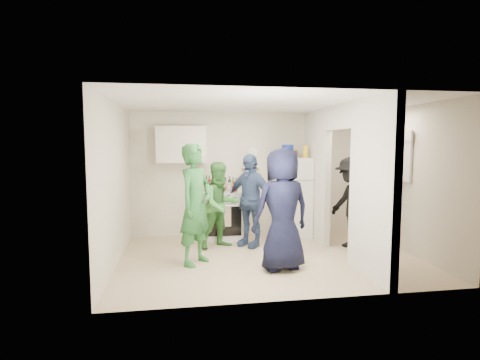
# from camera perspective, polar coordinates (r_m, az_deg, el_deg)

# --- Properties ---
(floor) EXTENTS (4.80, 4.80, 0.00)m
(floor) POSITION_cam_1_polar(r_m,az_deg,el_deg) (6.31, 4.40, -11.68)
(floor) COLOR #C7AF8C
(floor) RESTS_ON ground
(wall_back) EXTENTS (4.80, 0.00, 4.80)m
(wall_back) POSITION_cam_1_polar(r_m,az_deg,el_deg) (7.71, 1.57, 0.97)
(wall_back) COLOR silver
(wall_back) RESTS_ON floor
(wall_front) EXTENTS (4.80, 0.00, 4.80)m
(wall_front) POSITION_cam_1_polar(r_m,az_deg,el_deg) (4.43, 9.58, -2.51)
(wall_front) COLOR silver
(wall_front) RESTS_ON floor
(wall_left) EXTENTS (0.00, 3.40, 3.40)m
(wall_left) POSITION_cam_1_polar(r_m,az_deg,el_deg) (5.98, -18.51, -0.65)
(wall_left) COLOR silver
(wall_left) RESTS_ON floor
(wall_right) EXTENTS (0.00, 3.40, 3.40)m
(wall_right) POSITION_cam_1_polar(r_m,az_deg,el_deg) (7.01, 23.95, 0.03)
(wall_right) COLOR silver
(wall_right) RESTS_ON floor
(ceiling) EXTENTS (4.80, 4.80, 0.00)m
(ceiling) POSITION_cam_1_polar(r_m,az_deg,el_deg) (6.06, 4.58, 11.55)
(ceiling) COLOR white
(ceiling) RESTS_ON wall_back
(partition_pier_back) EXTENTS (0.12, 1.20, 2.50)m
(partition_pier_back) POSITION_cam_1_polar(r_m,az_deg,el_deg) (7.45, 11.53, 0.70)
(partition_pier_back) COLOR silver
(partition_pier_back) RESTS_ON floor
(partition_pier_front) EXTENTS (0.12, 1.20, 2.50)m
(partition_pier_front) POSITION_cam_1_polar(r_m,az_deg,el_deg) (5.46, 19.60, -1.25)
(partition_pier_front) COLOR silver
(partition_pier_front) RESTS_ON floor
(partition_header) EXTENTS (0.12, 1.00, 0.40)m
(partition_header) POSITION_cam_1_polar(r_m,az_deg,el_deg) (6.42, 15.17, 9.24)
(partition_header) COLOR silver
(partition_header) RESTS_ON partition_pier_back
(stove) EXTENTS (0.79, 0.66, 0.94)m
(stove) POSITION_cam_1_polar(r_m,az_deg,el_deg) (7.40, -2.83, -5.32)
(stove) COLOR white
(stove) RESTS_ON floor
(upper_cabinet) EXTENTS (0.95, 0.34, 0.70)m
(upper_cabinet) POSITION_cam_1_polar(r_m,az_deg,el_deg) (7.38, -8.96, 5.36)
(upper_cabinet) COLOR silver
(upper_cabinet) RESTS_ON wall_back
(fridge) EXTENTS (0.65, 0.63, 1.59)m
(fridge) POSITION_cam_1_polar(r_m,az_deg,el_deg) (7.60, 8.01, -2.61)
(fridge) COLOR white
(fridge) RESTS_ON floor
(wicker_basket) EXTENTS (0.35, 0.25, 0.15)m
(wicker_basket) POSITION_cam_1_polar(r_m,az_deg,el_deg) (7.55, 7.26, 3.96)
(wicker_basket) COLOR brown
(wicker_basket) RESTS_ON fridge
(blue_bowl) EXTENTS (0.24, 0.24, 0.11)m
(blue_bowl) POSITION_cam_1_polar(r_m,az_deg,el_deg) (7.55, 7.27, 4.95)
(blue_bowl) COLOR navy
(blue_bowl) RESTS_ON wicker_basket
(yellow_cup_stack_top) EXTENTS (0.09, 0.09, 0.25)m
(yellow_cup_stack_top) POSITION_cam_1_polar(r_m,az_deg,el_deg) (7.50, 9.94, 4.29)
(yellow_cup_stack_top) COLOR yellow
(yellow_cup_stack_top) RESTS_ON fridge
(wall_clock) EXTENTS (0.22, 0.02, 0.22)m
(wall_clock) POSITION_cam_1_polar(r_m,az_deg,el_deg) (7.68, 1.97, 4.31)
(wall_clock) COLOR white
(wall_clock) RESTS_ON wall_back
(spice_shelf) EXTENTS (0.35, 0.08, 0.03)m
(spice_shelf) POSITION_cam_1_polar(r_m,az_deg,el_deg) (7.66, 1.64, 1.68)
(spice_shelf) COLOR olive
(spice_shelf) RESTS_ON wall_back
(nook_window) EXTENTS (0.03, 0.70, 0.80)m
(nook_window) POSITION_cam_1_polar(r_m,az_deg,el_deg) (7.14, 23.07, 3.38)
(nook_window) COLOR black
(nook_window) RESTS_ON wall_right
(nook_window_frame) EXTENTS (0.04, 0.76, 0.86)m
(nook_window_frame) POSITION_cam_1_polar(r_m,az_deg,el_deg) (7.13, 22.97, 3.38)
(nook_window_frame) COLOR white
(nook_window_frame) RESTS_ON wall_right
(nook_valance) EXTENTS (0.04, 0.82, 0.18)m
(nook_valance) POSITION_cam_1_polar(r_m,az_deg,el_deg) (7.12, 22.91, 6.20)
(nook_valance) COLOR white
(nook_valance) RESTS_ON wall_right
(yellow_cup_stack_stove) EXTENTS (0.09, 0.09, 0.25)m
(yellow_cup_stack_stove) POSITION_cam_1_polar(r_m,az_deg,el_deg) (7.08, -3.63, -0.94)
(yellow_cup_stack_stove) COLOR yellow
(yellow_cup_stack_stove) RESTS_ON stove
(red_cup) EXTENTS (0.09, 0.09, 0.12)m
(red_cup) POSITION_cam_1_polar(r_m,az_deg,el_deg) (7.15, -0.93, -1.40)
(red_cup) COLOR red
(red_cup) RESTS_ON stove
(person_green_left) EXTENTS (0.77, 0.81, 1.87)m
(person_green_left) POSITION_cam_1_polar(r_m,az_deg,el_deg) (5.81, -6.76, -3.72)
(person_green_left) COLOR #2C6F36
(person_green_left) RESTS_ON floor
(person_green_center) EXTENTS (0.93, 0.85, 1.54)m
(person_green_center) POSITION_cam_1_polar(r_m,az_deg,el_deg) (6.72, -2.98, -3.83)
(person_green_center) COLOR #41873B
(person_green_center) RESTS_ON floor
(person_denim) EXTENTS (0.99, 0.99, 1.69)m
(person_denim) POSITION_cam_1_polar(r_m,az_deg,el_deg) (6.80, 1.47, -3.11)
(person_denim) COLOR #354974
(person_denim) RESTS_ON floor
(person_navy) EXTENTS (0.99, 0.76, 1.81)m
(person_navy) POSITION_cam_1_polar(r_m,az_deg,el_deg) (5.55, 6.44, -4.45)
(person_navy) COLOR black
(person_navy) RESTS_ON floor
(person_nook) EXTENTS (0.78, 1.15, 1.64)m
(person_nook) POSITION_cam_1_polar(r_m,az_deg,el_deg) (6.95, 16.65, -3.35)
(person_nook) COLOR black
(person_nook) RESTS_ON floor
(bottle_a) EXTENTS (0.06, 0.06, 0.26)m
(bottle_a) POSITION_cam_1_polar(r_m,az_deg,el_deg) (7.42, -5.05, -0.62)
(bottle_a) COLOR brown
(bottle_a) RESTS_ON stove
(bottle_b) EXTENTS (0.06, 0.06, 0.32)m
(bottle_b) POSITION_cam_1_polar(r_m,az_deg,el_deg) (7.21, -4.24, -0.54)
(bottle_b) COLOR #18481E
(bottle_b) RESTS_ON stove
(bottle_c) EXTENTS (0.08, 0.08, 0.29)m
(bottle_c) POSITION_cam_1_polar(r_m,az_deg,el_deg) (7.46, -3.50, -0.48)
(bottle_c) COLOR silver
(bottle_c) RESTS_ON stove
(bottle_d) EXTENTS (0.06, 0.06, 0.31)m
(bottle_d) POSITION_cam_1_polar(r_m,az_deg,el_deg) (7.28, -2.51, -0.53)
(bottle_d) COLOR #59250F
(bottle_d) RESTS_ON stove
(bottle_e) EXTENTS (0.06, 0.06, 0.26)m
(bottle_e) POSITION_cam_1_polar(r_m,az_deg,el_deg) (7.50, -2.22, -0.53)
(bottle_e) COLOR gray
(bottle_e) RESTS_ON stove
(bottle_f) EXTENTS (0.06, 0.06, 0.29)m
(bottle_f) POSITION_cam_1_polar(r_m,az_deg,el_deg) (7.35, -1.61, -0.54)
(bottle_f) COLOR black
(bottle_f) RESTS_ON stove
(bottle_g) EXTENTS (0.06, 0.06, 0.26)m
(bottle_g) POSITION_cam_1_polar(r_m,az_deg,el_deg) (7.47, -1.06, -0.55)
(bottle_g) COLOR olive
(bottle_g) RESTS_ON stove
(bottle_h) EXTENTS (0.06, 0.06, 0.33)m
(bottle_h) POSITION_cam_1_polar(r_m,az_deg,el_deg) (7.17, -5.09, -0.56)
(bottle_h) COLOR #92939C
(bottle_h) RESTS_ON stove
(bottle_i) EXTENTS (0.06, 0.06, 0.33)m
(bottle_i) POSITION_cam_1_polar(r_m,az_deg,el_deg) (7.42, -2.49, -0.34)
(bottle_i) COLOR brown
(bottle_i) RESTS_ON stove
(bottle_j) EXTENTS (0.06, 0.06, 0.27)m
(bottle_j) POSITION_cam_1_polar(r_m,az_deg,el_deg) (7.25, -0.57, -0.71)
(bottle_j) COLOR #225E20
(bottle_j) RESTS_ON stove
(bottle_k) EXTENTS (0.06, 0.06, 0.31)m
(bottle_k) POSITION_cam_1_polar(r_m,az_deg,el_deg) (7.32, -4.71, -0.51)
(bottle_k) COLOR maroon
(bottle_k) RESTS_ON stove
(bottle_l) EXTENTS (0.06, 0.06, 0.25)m
(bottle_l) POSITION_cam_1_polar(r_m,az_deg,el_deg) (7.19, -1.67, -0.83)
(bottle_l) COLOR #9FA1AF
(bottle_l) RESTS_ON stove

